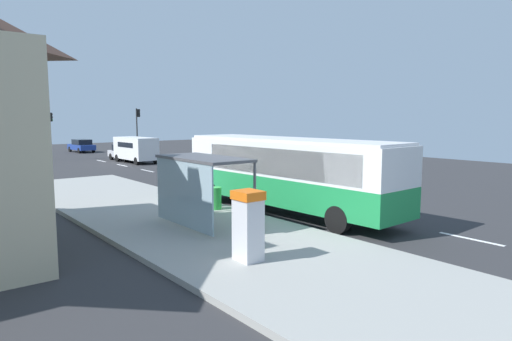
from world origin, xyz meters
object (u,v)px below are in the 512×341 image
Objects in this scene: recycling_bin_red at (207,196)px; sedan_near at (82,146)px; bus at (287,170)px; bus_shelter at (196,174)px; white_van at (136,148)px; recycling_bin_blue at (198,194)px; ticket_machine at (248,225)px; recycling_bin_green at (215,198)px; sedan_far at (126,152)px; traffic_light_far_side at (50,128)px; traffic_light_near_side at (138,124)px.

sedan_near is at bearing 80.20° from recycling_bin_red.
bus_shelter is (-4.70, -0.35, 0.25)m from bus.
bus reaches higher than white_van.
recycling_bin_blue is (0.00, 0.70, 0.00)m from recycling_bin_red.
recycling_bin_green is (3.14, 6.35, -0.52)m from ticket_machine.
white_van is 30.57m from ticket_machine.
traffic_light_far_side is (-5.39, 5.04, 2.31)m from sedan_far.
white_van is 1.17× the size of sedan_near.
ticket_machine reaches higher than sedan_near.
ticket_machine is (-5.62, -4.58, -0.67)m from bus.
bus_shelter is (-8.61, -24.81, 0.75)m from white_van.
ticket_machine is at bearing -102.17° from sedan_near.
recycling_bin_green is at bearing -108.18° from traffic_light_near_side.
recycling_bin_green is at bearing -104.41° from sedan_far.
bus_shelter reaches higher than ticket_machine.
traffic_light_near_side reaches higher than bus_shelter.
white_van is 1.18× the size of sedan_far.
ticket_machine is at bearing -113.99° from recycling_bin_red.
recycling_bin_blue is 29.06m from traffic_light_far_side.
ticket_machine is at bearing -112.04° from recycling_bin_blue.
sedan_far is at bearing 73.07° from ticket_machine.
traffic_light_far_side is at bearing 87.92° from recycling_bin_green.
sedan_far is 1.11× the size of bus_shelter.
bus_shelter is (-2.21, -2.82, 1.44)m from recycling_bin_red.
bus is 2.77× the size of bus_shelter.
bus is at bearing -87.53° from traffic_light_far_side.
bus is 2.40× the size of traffic_light_far_side.
recycling_bin_red is 30.54m from traffic_light_near_side.
bus is at bearing -51.88° from recycling_bin_blue.
sedan_near is 0.89× the size of traffic_light_near_side.
bus is 27.38m from sedan_far.
ticket_machine is (-9.64, -31.64, 0.38)m from sedan_far.
white_van is at bearing -92.15° from sedan_far.
recycling_bin_red is 29.76m from traffic_light_far_side.
bus_shelter is (-2.21, -2.12, 1.44)m from recycling_bin_green.
sedan_far is 0.88× the size of traffic_light_near_side.
ticket_machine reaches higher than recycling_bin_green.
traffic_light_near_side is at bearing 70.32° from ticket_machine.
traffic_light_far_side is at bearing 83.40° from ticket_machine.
recycling_bin_green is 3.39m from bus_shelter.
sedan_near reaches higher than recycling_bin_green.
sedan_far is at bearing 74.79° from recycling_bin_blue.
ticket_machine is 7.73m from recycling_bin_red.
recycling_bin_red is 0.19× the size of traffic_light_near_side.
traffic_light_near_side reaches higher than sedan_near.
ticket_machine is 8.38m from recycling_bin_blue.
recycling_bin_red is at bearing 90.00° from recycling_bin_green.
bus is 2.19× the size of traffic_light_near_side.
sedan_far reaches higher than recycling_bin_green.
traffic_light_near_side reaches higher than white_van.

